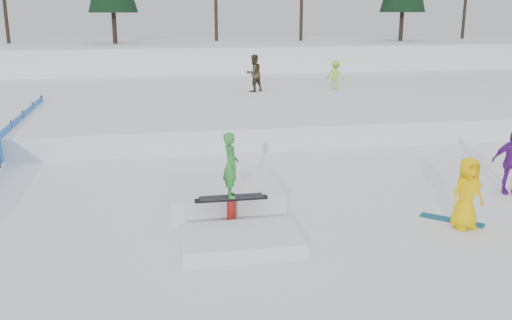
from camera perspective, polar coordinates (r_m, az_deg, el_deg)
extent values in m
plane|color=white|center=(12.23, -0.56, -7.48)|extent=(120.00, 120.00, 0.00)
cube|color=white|center=(41.32, -8.05, 9.97)|extent=(60.00, 14.00, 2.40)
cube|color=white|center=(27.53, -6.49, 5.92)|extent=(50.00, 18.00, 0.80)
cylinder|color=black|center=(20.56, -23.18, 2.17)|extent=(0.05, 0.05, 1.10)
cylinder|color=black|center=(22.38, -22.20, 3.22)|extent=(0.05, 0.05, 1.10)
cylinder|color=black|center=(24.21, -21.36, 4.12)|extent=(0.05, 0.05, 1.10)
cylinder|color=black|center=(26.06, -20.63, 4.89)|extent=(0.05, 0.05, 1.10)
cylinder|color=black|center=(39.70, -13.97, 12.67)|extent=(0.30, 0.30, 2.00)
cylinder|color=black|center=(43.08, 14.32, 12.80)|extent=(0.30, 0.30, 2.00)
imported|color=#392E1C|center=(27.45, -0.22, 8.68)|extent=(1.06, 0.97, 1.75)
imported|color=#9CD533|center=(28.55, 7.95, 8.43)|extent=(1.02, 1.00, 1.41)
imported|color=#651C8E|center=(16.07, 24.18, -0.16)|extent=(1.06, 0.66, 1.69)
imported|color=#FFC400|center=(13.14, 20.36, -3.14)|extent=(0.86, 0.64, 1.60)
cube|color=navy|center=(13.73, 18.97, -5.71)|extent=(1.22, 1.16, 0.03)
cube|color=white|center=(13.83, -3.25, -3.62)|extent=(2.60, 2.20, 0.54)
cube|color=white|center=(11.56, -1.59, -8.06)|extent=(2.40, 1.60, 0.30)
cylinder|color=#B2251D|center=(12.70, -2.46, -6.48)|extent=(0.44, 0.44, 0.06)
cylinder|color=#B2251D|center=(12.60, -2.47, -5.34)|extent=(0.20, 0.20, 0.60)
cube|color=black|center=(12.49, -2.49, -3.92)|extent=(1.60, 0.16, 0.06)
cube|color=black|center=(12.48, -2.49, -3.72)|extent=(1.40, 0.28, 0.03)
imported|color=green|center=(12.27, -2.53, -0.50)|extent=(0.34, 0.52, 1.42)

